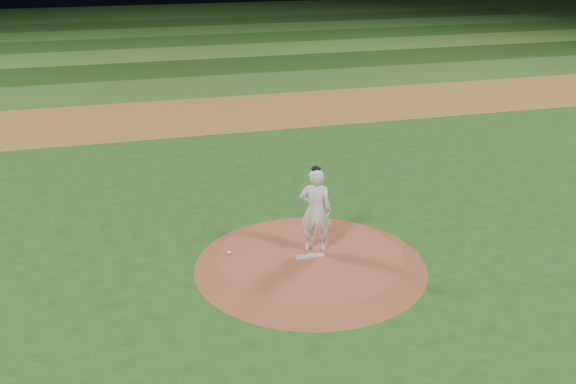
{
  "coord_description": "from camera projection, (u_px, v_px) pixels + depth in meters",
  "views": [
    {
      "loc": [
        -4.08,
        -12.82,
        7.37
      ],
      "look_at": [
        0.0,
        2.0,
        1.1
      ],
      "focal_mm": 40.0,
      "sensor_mm": 36.0,
      "label": 1
    }
  ],
  "objects": [
    {
      "name": "outfield_stripe_3",
      "position": [
        168.0,
        42.0,
        46.03
      ],
      "size": [
        70.0,
        5.0,
        0.02
      ],
      "primitive_type": "cube",
      "color": "#204E19",
      "rests_on": "ground"
    },
    {
      "name": "pitchers_mound",
      "position": [
        310.0,
        261.0,
        15.19
      ],
      "size": [
        5.5,
        5.5,
        0.25
      ],
      "primitive_type": "cone",
      "color": "#A15032",
      "rests_on": "ground"
    },
    {
      "name": "outfield_stripe_4",
      "position": [
        162.0,
        32.0,
        50.49
      ],
      "size": [
        70.0,
        5.0,
        0.02
      ],
      "primitive_type": "cube",
      "color": "#316926",
      "rests_on": "ground"
    },
    {
      "name": "outfield_stripe_1",
      "position": [
        185.0,
        68.0,
        37.1
      ],
      "size": [
        70.0,
        5.0,
        0.02
      ],
      "primitive_type": "cube",
      "color": "#1C3F14",
      "rests_on": "ground"
    },
    {
      "name": "outfield_stripe_5",
      "position": [
        157.0,
        24.0,
        54.95
      ],
      "size": [
        70.0,
        5.0,
        0.02
      ],
      "primitive_type": "cube",
      "color": "#1C4415",
      "rests_on": "ground"
    },
    {
      "name": "outfield_stripe_0",
      "position": [
        197.0,
        87.0,
        32.64
      ],
      "size": [
        70.0,
        5.0,
        0.02
      ],
      "primitive_type": "cube",
      "color": "#326324",
      "rests_on": "ground"
    },
    {
      "name": "ground",
      "position": [
        310.0,
        265.0,
        15.23
      ],
      "size": [
        120.0,
        120.0,
        0.0
      ],
      "primitive_type": "plane",
      "color": "#24581C",
      "rests_on": "ground"
    },
    {
      "name": "pitcher_on_mound",
      "position": [
        315.0,
        210.0,
        15.03
      ],
      "size": [
        0.89,
        0.74,
        2.15
      ],
      "color": "white",
      "rests_on": "pitchers_mound"
    },
    {
      "name": "infield_dirt_band",
      "position": [
        214.0,
        114.0,
        27.73
      ],
      "size": [
        70.0,
        6.0,
        0.02
      ],
      "primitive_type": "cube",
      "color": "#A06531",
      "rests_on": "ground"
    },
    {
      "name": "rosin_bag",
      "position": [
        229.0,
        252.0,
        15.23
      ],
      "size": [
        0.13,
        0.13,
        0.07
      ],
      "primitive_type": "ellipsoid",
      "color": "silver",
      "rests_on": "pitchers_mound"
    },
    {
      "name": "pitching_rubber",
      "position": [
        310.0,
        256.0,
        15.1
      ],
      "size": [
        0.69,
        0.19,
        0.03
      ],
      "primitive_type": "cube",
      "rotation": [
        0.0,
        0.0,
        -0.02
      ],
      "color": "beige",
      "rests_on": "pitchers_mound"
    },
    {
      "name": "outfield_stripe_2",
      "position": [
        176.0,
        53.0,
        41.56
      ],
      "size": [
        70.0,
        5.0,
        0.02
      ],
      "primitive_type": "cube",
      "color": "#42742A",
      "rests_on": "ground"
    }
  ]
}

